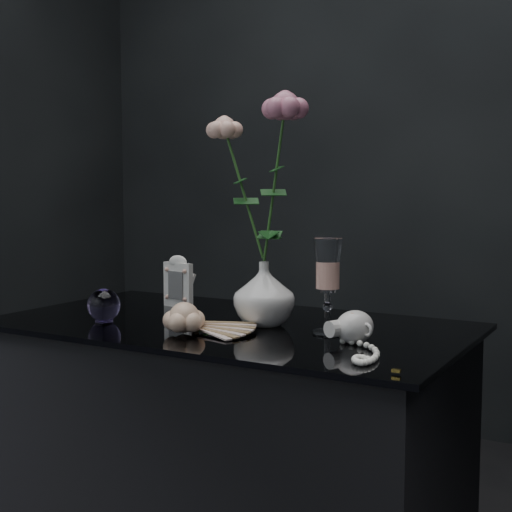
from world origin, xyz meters
The scene contains 9 objects.
table centered at (0.00, 0.05, 0.38)m, with size 1.05×0.58×0.76m.
vase centered at (0.08, 0.06, 0.83)m, with size 0.13×0.13×0.14m, color white.
wine_glass centered at (0.24, 0.05, 0.86)m, with size 0.06×0.06×0.20m, color white, non-canonical shape.
picture_frame centered at (-0.23, 0.17, 0.83)m, with size 0.10×0.08×0.13m, color silver, non-canonical shape.
paperweight centered at (-0.25, -0.08, 0.80)m, with size 0.07×0.07×0.07m, color #8D75BF, non-canonical shape.
paper_fan centered at (-0.01, -0.07, 0.78)m, with size 0.26×0.20×0.03m, color beige, non-canonical shape.
loose_rose centered at (-0.02, -0.10, 0.80)m, with size 0.15×0.19×0.07m, color beige, non-canonical shape.
pearl_jar centered at (0.32, -0.01, 0.80)m, with size 0.23×0.24×0.07m, color white, non-canonical shape.
roses centered at (0.07, 0.06, 1.10)m, with size 0.21×0.11×0.42m.
Camera 1 is at (0.84, -1.29, 1.06)m, focal length 50.00 mm.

